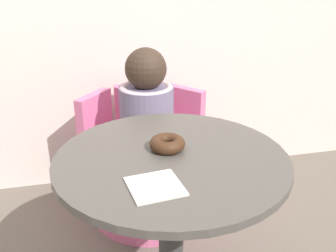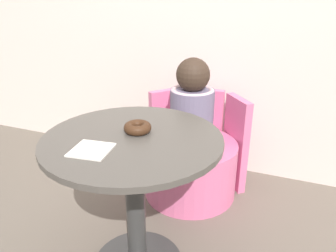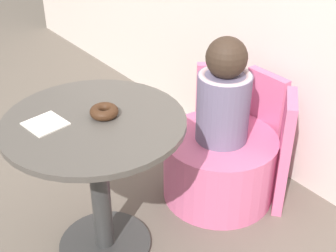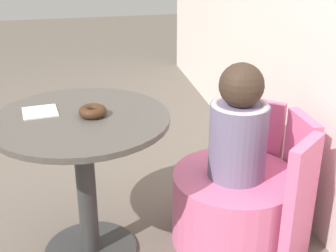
{
  "view_description": "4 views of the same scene",
  "coord_description": "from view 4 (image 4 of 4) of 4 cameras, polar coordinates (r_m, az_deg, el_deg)",
  "views": [
    {
      "loc": [
        -0.29,
        -1.07,
        1.26
      ],
      "look_at": [
        0.04,
        0.36,
        0.64
      ],
      "focal_mm": 42.0,
      "sensor_mm": 36.0,
      "label": 1
    },
    {
      "loc": [
        0.55,
        -1.08,
        1.25
      ],
      "look_at": [
        -0.01,
        0.36,
        0.6
      ],
      "focal_mm": 35.0,
      "sensor_mm": 36.0,
      "label": 2
    },
    {
      "loc": [
        1.42,
        -0.75,
        1.64
      ],
      "look_at": [
        0.07,
        0.3,
        0.6
      ],
      "focal_mm": 50.0,
      "sensor_mm": 36.0,
      "label": 3
    },
    {
      "loc": [
        1.8,
        -0.02,
        1.43
      ],
      "look_at": [
        0.03,
        0.36,
        0.64
      ],
      "focal_mm": 50.0,
      "sensor_mm": 36.0,
      "label": 4
    }
  ],
  "objects": [
    {
      "name": "round_table",
      "position": [
        2.05,
        -10.33,
        -3.74
      ],
      "size": [
        0.75,
        0.75,
        0.69
      ],
      "color": "#333333",
      "rests_on": "ground_plane"
    },
    {
      "name": "tub_chair",
      "position": [
        2.29,
        7.98,
        -9.79
      ],
      "size": [
        0.59,
        0.59,
        0.36
      ],
      "color": "#DB6693",
      "rests_on": "ground_plane"
    },
    {
      "name": "booth_backrest",
      "position": [
        2.31,
        13.87,
        -6.18
      ],
      "size": [
        0.68,
        0.25,
        0.62
      ],
      "color": "#DB6693",
      "rests_on": "ground_plane"
    },
    {
      "name": "child_figure",
      "position": [
        2.09,
        8.63,
        -0.06
      ],
      "size": [
        0.26,
        0.26,
        0.53
      ],
      "color": "slate",
      "rests_on": "tub_chair"
    },
    {
      "name": "donut",
      "position": [
        1.96,
        -9.17,
        1.78
      ],
      "size": [
        0.12,
        0.12,
        0.04
      ],
      "color": "#3D2314",
      "rests_on": "round_table"
    },
    {
      "name": "paper_napkin",
      "position": [
        2.05,
        -15.34,
        1.67
      ],
      "size": [
        0.16,
        0.16,
        0.01
      ],
      "color": "silver",
      "rests_on": "round_table"
    }
  ]
}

